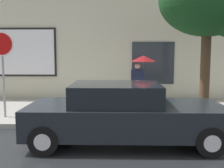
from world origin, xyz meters
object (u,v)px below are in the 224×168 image
(pedestrian_with_umbrella, at_px, (141,67))
(stop_sign, at_px, (2,57))
(parked_car, at_px, (124,114))
(street_tree, at_px, (213,2))

(pedestrian_with_umbrella, bearing_deg, stop_sign, -157.74)
(parked_car, xyz_separation_m, stop_sign, (-3.67, 1.88, 1.31))
(pedestrian_with_umbrella, height_order, stop_sign, stop_sign)
(street_tree, distance_m, stop_sign, 6.47)
(street_tree, bearing_deg, stop_sign, 179.17)
(parked_car, relative_size, pedestrian_with_umbrella, 2.41)
(parked_car, height_order, pedestrian_with_umbrella, pedestrian_with_umbrella)
(street_tree, bearing_deg, pedestrian_with_umbrella, 135.03)
(parked_car, height_order, street_tree, street_tree)
(street_tree, height_order, stop_sign, street_tree)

